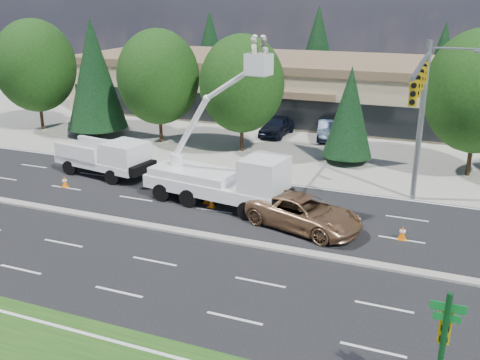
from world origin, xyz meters
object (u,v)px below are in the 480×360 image
at_px(signal_mast, 422,102).
at_px(utility_pickup, 108,161).
at_px(street_sign_pole, 443,343).
at_px(bucket_truck, 227,172).
at_px(minivan, 304,213).

xyz_separation_m(signal_mast, utility_pickup, (-18.88, -0.92, -5.03)).
xyz_separation_m(street_sign_pole, bucket_truck, (-11.54, 12.49, -0.43)).
distance_m(signal_mast, bucket_truck, 10.81).
relative_size(utility_pickup, minivan, 1.13).
bearing_deg(minivan, utility_pickup, 93.41).
bearing_deg(street_sign_pole, minivan, 121.27).
relative_size(signal_mast, minivan, 1.69).
height_order(utility_pickup, bucket_truck, bucket_truck).
xyz_separation_m(street_sign_pole, minivan, (-6.80, 11.20, -1.61)).
relative_size(bucket_truck, minivan, 1.57).
bearing_deg(utility_pickup, bucket_truck, -2.79).
distance_m(signal_mast, street_sign_pole, 15.99).
xyz_separation_m(signal_mast, minivan, (-4.83, -4.24, -5.22)).
bearing_deg(signal_mast, minivan, -138.71).
relative_size(signal_mast, utility_pickup, 1.49).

